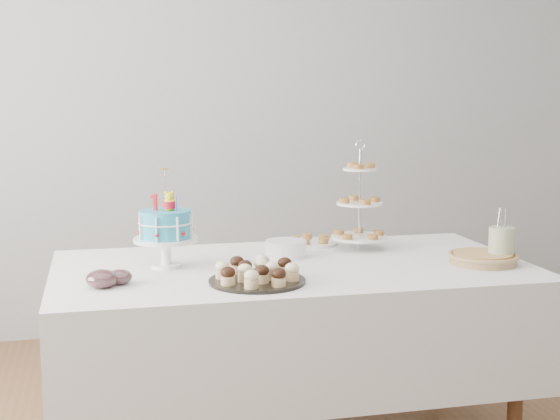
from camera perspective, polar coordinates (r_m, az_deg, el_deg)
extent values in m
cube|color=#A5A9AB|center=(4.78, -4.09, 7.20)|extent=(5.00, 0.04, 2.70)
cube|color=silver|center=(3.24, 0.90, -7.89)|extent=(1.92, 1.02, 0.45)
cylinder|color=brown|center=(3.28, 16.89, -11.94)|extent=(0.06, 0.06, 0.67)
cylinder|color=brown|center=(3.57, -13.70, -10.12)|extent=(0.06, 0.06, 0.67)
cylinder|color=brown|center=(3.90, 11.41, -8.41)|extent=(0.06, 0.06, 0.67)
cylinder|color=#2DA1C4|center=(3.14, -8.37, -1.01)|extent=(0.20, 0.20, 0.11)
torus|color=white|center=(3.14, -8.37, -0.91)|extent=(0.22, 0.22, 0.01)
cube|color=red|center=(3.13, -9.10, 0.57)|extent=(0.02, 0.02, 0.06)
cylinder|color=blue|center=(3.08, -7.60, 0.48)|extent=(0.01, 0.01, 0.06)
cylinder|color=silver|center=(3.15, -8.42, 1.48)|extent=(0.00, 0.00, 0.16)
cylinder|color=#F6BC44|center=(3.14, -8.45, 2.99)|extent=(0.04, 0.04, 0.01)
cylinder|color=black|center=(2.89, -1.69, -5.21)|extent=(0.36, 0.36, 0.01)
ellipsoid|color=black|center=(2.87, -3.06, -4.27)|extent=(0.05, 0.05, 0.04)
ellipsoid|color=beige|center=(2.90, -0.33, -4.13)|extent=(0.05, 0.05, 0.04)
cylinder|color=tan|center=(3.31, 14.63, -3.53)|extent=(0.27, 0.27, 0.03)
cylinder|color=#B18245|center=(3.30, 14.65, -3.19)|extent=(0.24, 0.24, 0.02)
torus|color=tan|center=(3.30, 14.64, -3.25)|extent=(0.29, 0.29, 0.02)
cylinder|color=silver|center=(3.48, 5.85, 0.78)|extent=(0.01, 0.01, 0.45)
cylinder|color=white|center=(3.51, 5.80, -1.99)|extent=(0.25, 0.25, 0.01)
cylinder|color=white|center=(3.48, 5.84, 0.49)|extent=(0.21, 0.21, 0.01)
cylinder|color=white|center=(3.47, 5.88, 2.99)|extent=(0.15, 0.15, 0.01)
torus|color=silver|center=(3.46, 5.91, 4.74)|extent=(0.05, 0.01, 0.05)
cylinder|color=white|center=(3.33, 0.42, -2.84)|extent=(0.18, 0.18, 0.07)
cylinder|color=white|center=(3.61, 2.28, -2.41)|extent=(0.25, 0.25, 0.01)
ellipsoid|color=silver|center=(2.93, -11.65, -4.82)|extent=(0.09, 0.09, 0.05)
cylinder|color=#55070F|center=(2.93, -11.64, -4.90)|extent=(0.06, 0.06, 0.03)
ellipsoid|color=silver|center=(2.88, -12.93, -4.94)|extent=(0.11, 0.11, 0.07)
cylinder|color=#55070F|center=(2.88, -12.92, -5.04)|extent=(0.08, 0.08, 0.03)
cylinder|color=beige|center=(3.32, 15.88, -2.50)|extent=(0.10, 0.10, 0.15)
cylinder|color=beige|center=(3.33, 16.79, -2.29)|extent=(0.01, 0.01, 0.08)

